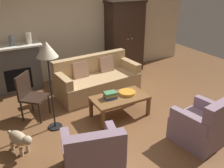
{
  "coord_description": "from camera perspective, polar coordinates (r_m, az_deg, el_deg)",
  "views": [
    {
      "loc": [
        -2.21,
        -3.6,
        2.65
      ],
      "look_at": [
        0.02,
        0.44,
        0.55
      ],
      "focal_mm": 39.76,
      "sensor_mm": 36.0,
      "label": 1
    }
  ],
  "objects": [
    {
      "name": "armchair_near_right",
      "position": [
        4.43,
        20.14,
        -9.02
      ],
      "size": [
        0.88,
        0.88,
        0.88
      ],
      "color": "gray",
      "rests_on": "ground"
    },
    {
      "name": "back_wall",
      "position": [
        6.66,
        -9.18,
        13.32
      ],
      "size": [
        7.2,
        0.1,
        2.8
      ],
      "primitive_type": "cube",
      "color": "beige",
      "rests_on": "ground"
    },
    {
      "name": "fireplace",
      "position": [
        6.29,
        -21.18,
        3.43
      ],
      "size": [
        1.26,
        0.48,
        1.12
      ],
      "color": "#4C4947",
      "rests_on": "ground"
    },
    {
      "name": "side_chair_wooden",
      "position": [
        5.03,
        -18.42,
        -2.06
      ],
      "size": [
        0.62,
        0.62,
        0.9
      ],
      "color": "black",
      "rests_on": "ground"
    },
    {
      "name": "mantel_vase_slate",
      "position": [
        6.09,
        -22.11,
        9.24
      ],
      "size": [
        0.11,
        0.11,
        0.23
      ],
      "primitive_type": "cylinder",
      "color": "#565B66",
      "rests_on": "fireplace"
    },
    {
      "name": "armchair_near_left",
      "position": [
        3.56,
        -4.49,
        -16.68
      ],
      "size": [
        0.93,
        0.93,
        0.88
      ],
      "color": "gray",
      "rests_on": "ground"
    },
    {
      "name": "mantel_vase_cream",
      "position": [
        6.14,
        -18.61,
        9.99
      ],
      "size": [
        0.13,
        0.13,
        0.26
      ],
      "primitive_type": "cylinder",
      "color": "beige",
      "rests_on": "fireplace"
    },
    {
      "name": "book_stack",
      "position": [
        4.77,
        -0.36,
        -2.54
      ],
      "size": [
        0.27,
        0.2,
        0.13
      ],
      "color": "#38569E",
      "rests_on": "coffee_table"
    },
    {
      "name": "ground_plane",
      "position": [
        4.99,
        2.28,
        -7.66
      ],
      "size": [
        9.6,
        9.6,
        0.0
      ],
      "primitive_type": "plane",
      "color": "brown"
    },
    {
      "name": "armoire",
      "position": [
        7.05,
        2.91,
        10.77
      ],
      "size": [
        1.06,
        0.57,
        1.97
      ],
      "color": "black",
      "rests_on": "ground"
    },
    {
      "name": "coffee_table",
      "position": [
        4.88,
        1.81,
        -3.5
      ],
      "size": [
        1.1,
        0.6,
        0.42
      ],
      "color": "brown",
      "rests_on": "ground"
    },
    {
      "name": "fruit_bowl",
      "position": [
        4.95,
        3.51,
        -2.0
      ],
      "size": [
        0.33,
        0.33,
        0.06
      ],
      "primitive_type": "cylinder",
      "color": "orange",
      "rests_on": "coffee_table"
    },
    {
      "name": "dog",
      "position": [
        4.25,
        -20.52,
        -11.78
      ],
      "size": [
        0.35,
        0.53,
        0.39
      ],
      "color": "tan",
      "rests_on": "ground"
    },
    {
      "name": "floor_lamp",
      "position": [
        4.21,
        -14.67,
        6.52
      ],
      "size": [
        0.36,
        0.36,
        1.63
      ],
      "color": "black",
      "rests_on": "ground"
    },
    {
      "name": "couch",
      "position": [
        5.84,
        -3.49,
        0.86
      ],
      "size": [
        1.98,
        1.0,
        0.86
      ],
      "color": "tan",
      "rests_on": "ground"
    }
  ]
}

